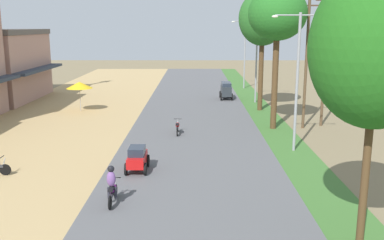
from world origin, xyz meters
name	(u,v)px	position (x,y,z in m)	size (l,w,h in m)	color
vendor_umbrella	(79,85)	(-9.76, 32.46, 2.31)	(2.20, 2.20, 2.52)	#99999E
median_tree_nearest	(377,48)	(5.49, 9.44, 6.54)	(4.08, 4.08, 9.02)	#4C351E
median_tree_second	(278,15)	(5.58, 26.16, 7.93)	(3.97, 3.97, 9.79)	#4C351E
median_tree_third	(263,19)	(5.66, 33.09, 7.77)	(4.01, 4.01, 10.05)	#4C351E
streetlamp_near	(298,73)	(5.80, 20.57, 4.59)	(3.16, 0.20, 7.86)	gray
streetlamp_mid	(257,52)	(5.80, 36.97, 4.81)	(3.16, 0.20, 8.30)	gray
streetlamp_far	(245,49)	(5.80, 46.63, 4.57)	(3.16, 0.20, 7.84)	gray
utility_pole_near	(325,59)	(9.33, 27.32, 4.92)	(1.80, 0.20, 9.46)	brown
utility_pole_far	(306,62)	(7.80, 26.57, 4.72)	(1.80, 0.20, 9.06)	brown
car_hatchback_red	(137,158)	(-2.88, 16.88, 0.75)	(1.04, 2.00, 1.23)	red
car_van_charcoal	(226,90)	(3.14, 38.77, 1.02)	(1.19, 2.41, 1.67)	#282D33
motorbike_ahead_third	(112,186)	(-3.36, 12.70, 0.86)	(0.54, 1.80, 1.66)	black
motorbike_ahead_fourth	(177,127)	(-1.16, 24.48, 0.57)	(0.54, 1.80, 0.94)	black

